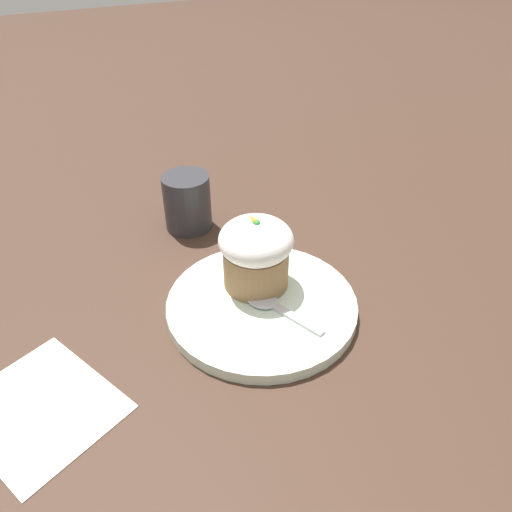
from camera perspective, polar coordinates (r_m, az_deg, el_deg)
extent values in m
plane|color=#3D281E|center=(0.62, 0.65, -6.21)|extent=(4.00, 4.00, 0.00)
cylinder|color=silver|center=(0.61, 0.66, -5.68)|extent=(0.23, 0.23, 0.02)
cylinder|color=olive|center=(0.61, 0.00, -1.23)|extent=(0.08, 0.08, 0.05)
ellipsoid|color=white|center=(0.59, 0.00, 1.83)|extent=(0.09, 0.09, 0.05)
cone|color=orange|center=(0.58, -0.37, 4.23)|extent=(0.02, 0.01, 0.01)
sphere|color=green|center=(0.58, 0.08, 3.70)|extent=(0.01, 0.01, 0.01)
cube|color=#B7B7BC|center=(0.58, 4.46, -7.06)|extent=(0.08, 0.04, 0.00)
ellipsoid|color=#B7B7BC|center=(0.61, 0.53, -4.70)|extent=(0.05, 0.05, 0.01)
cylinder|color=#2D2D33|center=(0.75, -7.86, 6.13)|extent=(0.07, 0.07, 0.08)
torus|color=#2D2D33|center=(0.78, -8.79, 7.43)|extent=(0.05, 0.01, 0.05)
cube|color=white|center=(0.56, -23.43, -15.61)|extent=(0.19, 0.18, 0.00)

